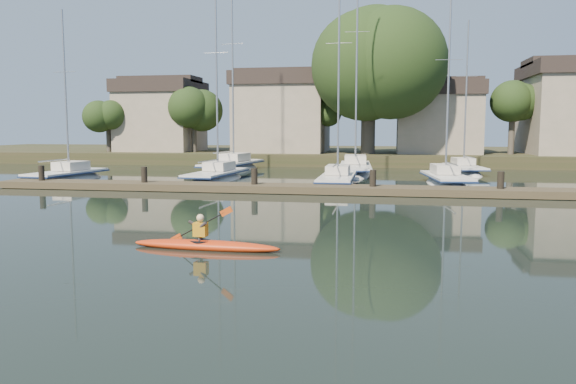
% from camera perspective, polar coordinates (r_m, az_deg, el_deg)
% --- Properties ---
extents(ground, '(160.00, 160.00, 0.00)m').
position_cam_1_polar(ground, '(14.68, -4.76, -6.33)').
color(ground, black).
rests_on(ground, ground).
extents(kayak, '(4.19, 0.97, 1.33)m').
position_cam_1_polar(kayak, '(15.37, -8.46, -5.17)').
color(kayak, '#CD490F').
rests_on(kayak, ground).
extents(dock, '(34.00, 2.00, 1.80)m').
position_cam_1_polar(dock, '(28.24, 2.50, 0.34)').
color(dock, '#4B402A').
rests_on(dock, ground).
extents(sailboat_0, '(2.71, 7.46, 11.59)m').
position_cam_1_polar(sailboat_0, '(37.25, -21.49, 0.79)').
color(sailboat_0, silver).
rests_on(sailboat_0, ground).
extents(sailboat_1, '(2.58, 8.32, 13.40)m').
position_cam_1_polar(sailboat_1, '(34.84, -7.24, 0.84)').
color(sailboat_1, silver).
rests_on(sailboat_1, ground).
extents(sailboat_2, '(2.01, 8.29, 13.69)m').
position_cam_1_polar(sailboat_2, '(32.18, 5.02, 0.41)').
color(sailboat_2, silver).
rests_on(sailboat_2, ground).
extents(sailboat_3, '(2.82, 7.79, 12.29)m').
position_cam_1_polar(sailboat_3, '(33.47, 15.74, 0.41)').
color(sailboat_3, silver).
rests_on(sailboat_3, ground).
extents(sailboat_5, '(3.50, 10.05, 16.29)m').
position_cam_1_polar(sailboat_5, '(42.91, -5.67, 1.91)').
color(sailboat_5, silver).
rests_on(sailboat_5, ground).
extents(sailboat_6, '(2.85, 10.79, 16.98)m').
position_cam_1_polar(sailboat_6, '(40.30, 6.84, 1.60)').
color(sailboat_6, silver).
rests_on(sailboat_6, ground).
extents(sailboat_7, '(2.80, 7.56, 11.90)m').
position_cam_1_polar(sailboat_7, '(42.00, 17.44, 1.57)').
color(sailboat_7, silver).
rests_on(sailboat_7, ground).
extents(shore, '(90.00, 25.25, 12.75)m').
position_cam_1_polar(shore, '(54.16, 7.92, 6.47)').
color(shore, '#242D16').
rests_on(shore, ground).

